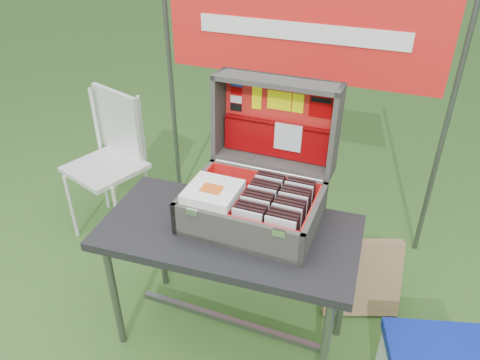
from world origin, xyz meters
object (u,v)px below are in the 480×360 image
at_px(table, 230,287).
at_px(suitcase, 257,161).
at_px(chair, 105,169).
at_px(cardboard_box, 362,278).

xyz_separation_m(table, suitcase, (0.08, 0.14, 0.63)).
relative_size(suitcase, chair, 0.63).
distance_m(suitcase, chair, 1.35).
xyz_separation_m(suitcase, cardboard_box, (0.50, 0.31, -0.78)).
distance_m(table, suitcase, 0.65).
relative_size(table, cardboard_box, 2.67).
height_order(chair, cardboard_box, chair).
bearing_deg(suitcase, table, -117.90).
relative_size(chair, cardboard_box, 2.16).
height_order(suitcase, cardboard_box, suitcase).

